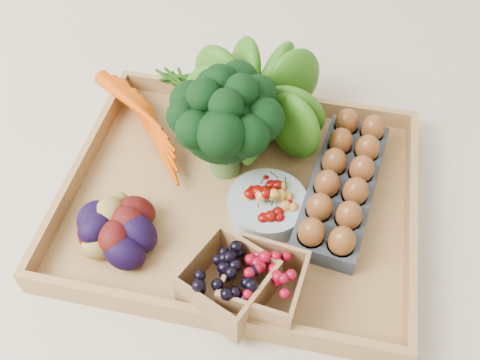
% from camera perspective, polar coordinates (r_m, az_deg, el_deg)
% --- Properties ---
extents(ground, '(4.00, 4.00, 0.00)m').
position_cam_1_polar(ground, '(0.88, 0.00, -2.45)').
color(ground, beige).
rests_on(ground, ground).
extents(tray, '(0.55, 0.45, 0.01)m').
position_cam_1_polar(tray, '(0.88, 0.00, -2.16)').
color(tray, '#AF8049').
rests_on(tray, ground).
extents(carrots, '(0.20, 0.14, 0.05)m').
position_cam_1_polar(carrots, '(0.95, -9.30, 5.58)').
color(carrots, '#D14200').
rests_on(carrots, tray).
extents(lettuce, '(0.17, 0.17, 0.17)m').
position_cam_1_polar(lettuce, '(0.91, 2.03, 8.91)').
color(lettuce, '#255D0E').
rests_on(lettuce, tray).
extents(broccoli, '(0.18, 0.18, 0.14)m').
position_cam_1_polar(broccoli, '(0.86, -1.70, 4.37)').
color(broccoli, black).
rests_on(broccoli, tray).
extents(cherry_bowl, '(0.13, 0.13, 0.03)m').
position_cam_1_polar(cherry_bowl, '(0.84, 2.92, -2.75)').
color(cherry_bowl, '#8C9EA5').
rests_on(cherry_bowl, tray).
extents(egg_carton, '(0.14, 0.30, 0.03)m').
position_cam_1_polar(egg_carton, '(0.88, 10.80, -0.81)').
color(egg_carton, '#363C45').
rests_on(egg_carton, tray).
extents(potatoes, '(0.14, 0.14, 0.08)m').
position_cam_1_polar(potatoes, '(0.81, -13.59, -4.56)').
color(potatoes, '#3D0A09').
rests_on(potatoes, tray).
extents(punnet_blackberry, '(0.14, 0.14, 0.07)m').
position_cam_1_polar(punnet_blackberry, '(0.74, -1.27, -10.88)').
color(punnet_blackberry, black).
rests_on(punnet_blackberry, tray).
extents(punnet_raspberry, '(0.11, 0.11, 0.07)m').
position_cam_1_polar(punnet_raspberry, '(0.75, 2.52, -11.10)').
color(punnet_raspberry, maroon).
rests_on(punnet_raspberry, tray).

